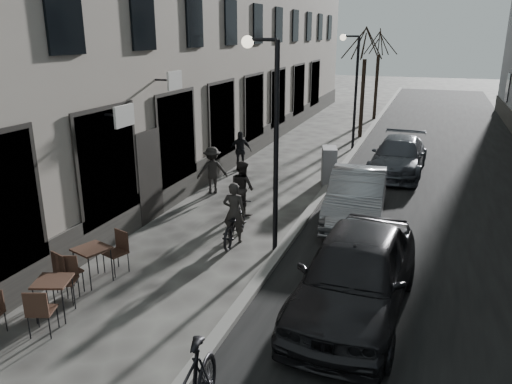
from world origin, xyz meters
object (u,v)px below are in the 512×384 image
Objects in this scene: bistro_set_c at (93,261)px; pedestrian_mid at (212,170)px; tree_near at (366,43)px; bistro_set_b at (54,294)px; car_mid at (357,196)px; pedestrian_near at (242,188)px; utility_cabinet at (329,166)px; car_near at (355,274)px; streetlamp_far at (353,79)px; pedestrian_far at (240,150)px; bicycle at (234,224)px; streetlamp_near at (269,123)px; car_far at (399,156)px; tree_far at (379,41)px.

pedestrian_mid is (-0.20, 6.64, 0.30)m from bistro_set_c.
tree_near is 19.98m from bistro_set_b.
car_mid reaches higher than bistro_set_b.
pedestrian_near is at bearing 92.25° from bistro_set_c.
car_near reaches higher than utility_cabinet.
streetlamp_far is 6.63m from pedestrian_far.
streetlamp_far is 12.19m from bicycle.
bicycle is (1.85, 4.46, 0.02)m from bistro_set_b.
pedestrian_far is at bearing 116.56° from streetlamp_near.
streetlamp_near is at bearing 100.44° from pedestrian_mid.
pedestrian_mid reaches higher than bistro_set_b.
utility_cabinet is 0.29× the size of car_far.
pedestrian_far is 6.08m from car_far.
pedestrian_near reaches higher than pedestrian_mid.
pedestrian_near is (-1.58, -18.86, -3.85)m from tree_far.
bistro_set_b is 1.41m from bistro_set_c.
streetlamp_near is 2.85m from bicycle.
tree_near is 3.62× the size of pedestrian_mid.
bistro_set_b is 0.34× the size of car_far.
streetlamp_near is 6.49m from utility_cabinet.
streetlamp_far is 5.09m from car_far.
car_near reaches higher than bistro_set_b.
streetlamp_near is 3.21× the size of bistro_set_b.
tree_far is at bearing -99.05° from bicycle.
pedestrian_near is (-1.78, -3.85, 0.14)m from utility_cabinet.
pedestrian_mid reaches higher than pedestrian_far.
streetlamp_near is at bearing -90.00° from streetlamp_far.
car_far is at bearing 93.19° from car_near.
car_mid is at bearing -79.36° from streetlamp_far.
pedestrian_mid is 7.29m from car_far.
bicycle is at bearing 171.44° from streetlamp_near.
streetlamp_near is 3.37× the size of pedestrian_far.
car_far is (2.20, 2.32, 0.01)m from utility_cabinet.
tree_near is at bearing 94.22° from car_mid.
streetlamp_far is at bearing 60.96° from bistro_set_b.
streetlamp_near is at bearing -104.36° from car_far.
bicycle is at bearing 148.07° from car_near.
utility_cabinet is 4.14m from pedestrian_mid.
tree_near reaches higher than bicycle.
bistro_set_b is 0.98× the size of pedestrian_near.
bicycle is at bearing 75.11° from bistro_set_c.
tree_near reaches higher than streetlamp_far.
tree_near is 4.27× the size of utility_cabinet.
tree_near is 3.09× the size of bicycle.
streetlamp_far is 9.12m from tree_far.
car_near is at bearing -85.18° from car_mid.
bistro_set_b is at bearing -99.78° from streetlamp_far.
pedestrian_near reaches higher than bistro_set_b.
bistro_set_c is (-2.99, -2.92, -2.67)m from streetlamp_near.
utility_cabinet is at bearing 54.07° from bistro_set_b.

